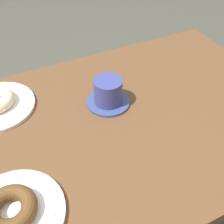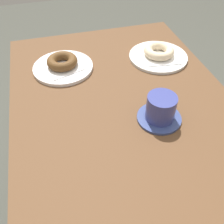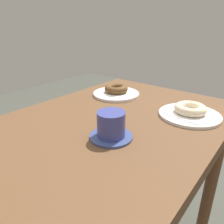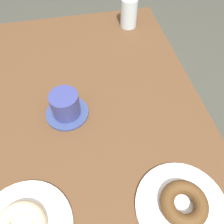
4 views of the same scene
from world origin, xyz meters
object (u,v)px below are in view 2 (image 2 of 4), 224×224
at_px(plate_chocolate_ring, 63,67).
at_px(coffee_cup, 161,109).
at_px(plate_sugar_ring, 158,57).
at_px(donut_chocolate_ring, 62,61).
at_px(donut_sugar_ring, 159,51).

distance_m(plate_chocolate_ring, coffee_cup, 0.39).
height_order(plate_sugar_ring, donut_chocolate_ring, donut_chocolate_ring).
bearing_deg(plate_sugar_ring, donut_sugar_ring, 0.00).
height_order(plate_sugar_ring, plate_chocolate_ring, plate_chocolate_ring).
height_order(donut_chocolate_ring, coffee_cup, coffee_cup).
bearing_deg(coffee_cup, donut_chocolate_ring, 35.72).
height_order(plate_chocolate_ring, donut_chocolate_ring, donut_chocolate_ring).
bearing_deg(coffee_cup, donut_sugar_ring, -22.21).
xyz_separation_m(plate_chocolate_ring, coffee_cup, (-0.32, -0.23, 0.03)).
bearing_deg(donut_chocolate_ring, donut_sugar_ring, -93.85).
bearing_deg(donut_chocolate_ring, plate_chocolate_ring, 0.00).
bearing_deg(coffee_cup, plate_chocolate_ring, 35.72).
bearing_deg(donut_chocolate_ring, coffee_cup, -144.28).
height_order(donut_sugar_ring, plate_chocolate_ring, donut_sugar_ring).
distance_m(plate_chocolate_ring, donut_chocolate_ring, 0.02).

